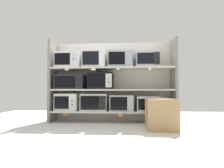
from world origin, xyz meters
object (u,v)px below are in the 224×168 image
at_px(microwave_1, 94,102).
at_px(microwave_2, 122,103).
at_px(microwave_3, 148,104).
at_px(shipping_carton, 161,114).
at_px(microwave_9, 147,60).
at_px(microwave_0, 68,102).
at_px(microwave_5, 101,81).
at_px(microwave_6, 69,61).
at_px(microwave_8, 120,60).
at_px(microwave_7, 94,59).
at_px(microwave_4, 71,82).

xyz_separation_m(microwave_1, microwave_2, (0.54, 0.00, -0.01)).
distance_m(microwave_3, shipping_carton, 0.66).
relative_size(microwave_1, microwave_9, 1.16).
distance_m(microwave_0, microwave_5, 0.78).
relative_size(microwave_5, microwave_6, 1.01).
xyz_separation_m(microwave_0, microwave_8, (1.05, -0.00, 0.82)).
height_order(microwave_9, shipping_carton, microwave_9).
height_order(microwave_6, shipping_carton, microwave_6).
distance_m(microwave_2, microwave_6, 1.35).
bearing_deg(microwave_8, microwave_0, 179.99).
distance_m(microwave_5, shipping_carton, 1.34).
relative_size(microwave_7, shipping_carton, 0.90).
bearing_deg(microwave_9, microwave_6, -180.00).
relative_size(microwave_6, shipping_carton, 0.97).
bearing_deg(microwave_5, microwave_7, -180.00).
xyz_separation_m(microwave_4, microwave_7, (0.47, 0.00, 0.45)).
relative_size(microwave_3, microwave_6, 0.92).
relative_size(microwave_5, microwave_8, 1.03).
bearing_deg(microwave_4, microwave_0, 179.62).
height_order(microwave_1, microwave_9, microwave_9).
xyz_separation_m(microwave_0, microwave_7, (0.53, -0.00, 0.84)).
bearing_deg(microwave_5, microwave_4, -179.98).
xyz_separation_m(microwave_2, shipping_carton, (0.64, -0.63, -0.13)).
bearing_deg(microwave_4, microwave_3, 0.01).
relative_size(microwave_1, microwave_2, 1.12).
bearing_deg(microwave_9, microwave_5, -179.99).
bearing_deg(microwave_3, microwave_8, -179.98).
height_order(microwave_4, microwave_6, microwave_6).
distance_m(microwave_8, shipping_carton, 1.33).
relative_size(microwave_0, microwave_7, 1.00).
bearing_deg(microwave_8, microwave_6, 180.00).
distance_m(microwave_5, microwave_8, 0.56).
distance_m(microwave_2, microwave_9, 0.96).
xyz_separation_m(microwave_1, microwave_7, (0.00, 0.00, 0.84)).
relative_size(microwave_4, microwave_7, 1.28).
relative_size(microwave_1, microwave_8, 1.09).
relative_size(microwave_0, microwave_1, 0.87).
xyz_separation_m(microwave_6, microwave_7, (0.52, -0.00, 0.02)).
distance_m(microwave_6, microwave_8, 1.03).
distance_m(microwave_5, microwave_6, 0.77).
relative_size(microwave_6, microwave_7, 1.08).
xyz_separation_m(microwave_8, microwave_9, (0.51, 0.00, -0.01)).
relative_size(microwave_4, microwave_6, 1.19).
xyz_separation_m(microwave_2, microwave_6, (-1.05, 0.00, 0.84)).
bearing_deg(microwave_2, microwave_3, 0.04).
distance_m(microwave_6, microwave_9, 1.54).
xyz_separation_m(microwave_2, microwave_3, (0.50, 0.00, -0.01)).
bearing_deg(shipping_carton, microwave_9, 103.07).
xyz_separation_m(microwave_2, microwave_9, (0.49, 0.00, 0.83)).
height_order(microwave_4, microwave_5, microwave_5).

